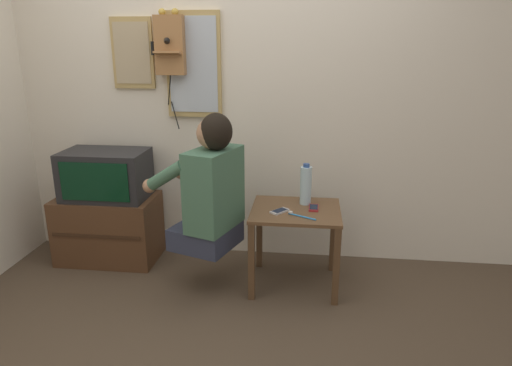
% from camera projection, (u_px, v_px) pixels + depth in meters
% --- Properties ---
extents(ground_plane, '(14.00, 14.00, 0.00)m').
position_uv_depth(ground_plane, '(209.00, 341.00, 2.48)').
color(ground_plane, '#4C3D2D').
extents(wall_back, '(6.80, 0.05, 2.55)m').
position_uv_depth(wall_back, '(239.00, 84.00, 3.20)').
color(wall_back, silver).
rests_on(wall_back, ground_plane).
extents(side_table, '(0.57, 0.50, 0.53)m').
position_uv_depth(side_table, '(295.00, 224.00, 2.94)').
color(side_table, brown).
rests_on(side_table, ground_plane).
extents(person, '(0.61, 0.54, 0.86)m').
position_uv_depth(person, '(210.00, 188.00, 2.82)').
color(person, '#2D3347').
rests_on(person, ground_plane).
extents(tv_stand, '(0.71, 0.42, 0.48)m').
position_uv_depth(tv_stand, '(109.00, 228.00, 3.36)').
color(tv_stand, '#51331E').
rests_on(tv_stand, ground_plane).
extents(television, '(0.58, 0.37, 0.34)m').
position_uv_depth(television, '(106.00, 175.00, 3.23)').
color(television, '#232326').
rests_on(television, tv_stand).
extents(wall_phone_antique, '(0.24, 0.18, 0.81)m').
position_uv_depth(wall_phone_antique, '(170.00, 45.00, 3.09)').
color(wall_phone_antique, '#9E6B3D').
extents(framed_picture, '(0.30, 0.03, 0.48)m').
position_uv_depth(framed_picture, '(133.00, 53.00, 3.18)').
color(framed_picture, tan).
extents(wall_mirror, '(0.38, 0.03, 0.71)m').
position_uv_depth(wall_mirror, '(194.00, 65.00, 3.15)').
color(wall_mirror, tan).
extents(cell_phone_held, '(0.12, 0.13, 0.01)m').
position_uv_depth(cell_phone_held, '(280.00, 211.00, 2.86)').
color(cell_phone_held, silver).
rests_on(cell_phone_held, side_table).
extents(cell_phone_spare, '(0.06, 0.13, 0.01)m').
position_uv_depth(cell_phone_spare, '(314.00, 208.00, 2.92)').
color(cell_phone_spare, maroon).
rests_on(cell_phone_spare, side_table).
extents(water_bottle, '(0.07, 0.07, 0.27)m').
position_uv_depth(water_bottle, '(306.00, 185.00, 2.98)').
color(water_bottle, silver).
rests_on(water_bottle, side_table).
extents(toothbrush, '(0.17, 0.10, 0.02)m').
position_uv_depth(toothbrush, '(300.00, 216.00, 2.78)').
color(toothbrush, '#338CD8').
rests_on(toothbrush, side_table).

